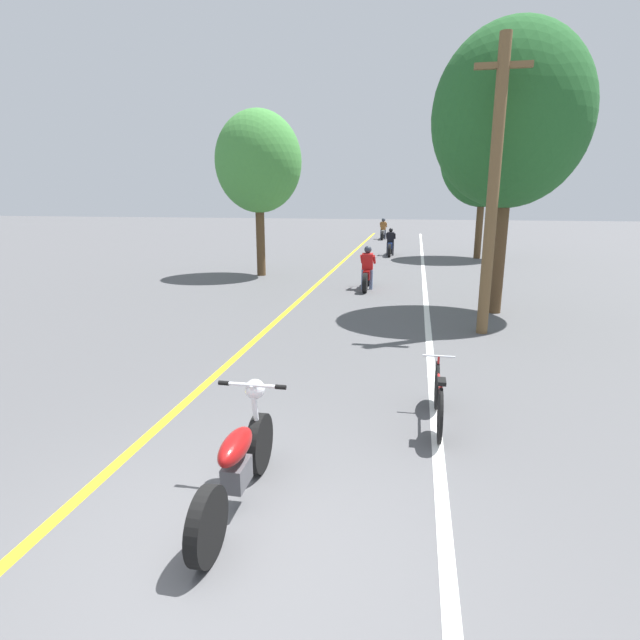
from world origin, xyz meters
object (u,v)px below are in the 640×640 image
Objects in this scene: motorcycle_rider_lead at (367,273)px; utility_pole at (493,188)px; bicycle_parked at (438,398)px; motorcycle_rider_mid at (390,245)px; roadside_tree_right_far at (485,156)px; motorcycle_rider_far at (383,231)px; roadside_tree_right_near at (511,117)px; roadside_tree_left at (258,162)px; motorcycle_foreground at (238,464)px.

utility_pole is at bearing -58.06° from motorcycle_rider_lead.
motorcycle_rider_mid is at bearing 94.82° from bicycle_parked.
motorcycle_rider_far is (-5.11, 9.74, -4.11)m from roadside_tree_right_far.
motorcycle_rider_mid is 19.06m from bicycle_parked.
bicycle_parked is at bearing -103.77° from roadside_tree_right_near.
roadside_tree_left is 14.91m from motorcycle_foreground.
utility_pole reaches higher than roadside_tree_left.
roadside_tree_right_near reaches higher than motorcycle_foreground.
utility_pole is 0.86× the size of roadside_tree_right_far.
utility_pole is at bearing -104.73° from roadside_tree_right_near.
roadside_tree_right_far is 10.84m from motorcycle_rider_lead.
motorcycle_rider_far is (-0.97, 9.34, 0.03)m from motorcycle_rider_mid.
motorcycle_foreground is 11.80m from motorcycle_rider_lead.
motorcycle_foreground is at bearing -88.86° from motorcycle_rider_far.
roadside_tree_left is 2.70× the size of motorcycle_rider_mid.
roadside_tree_right_far is at bearing -62.31° from motorcycle_rider_far.
motorcycle_foreground is at bearing -90.97° from motorcycle_rider_mid.
roadside_tree_right_near is 6.12m from motorcycle_rider_lead.
roadside_tree_right_near reaches higher than utility_pole.
motorcycle_rider_mid is (4.44, 7.33, -3.57)m from roadside_tree_left.
bicycle_parked is (-2.55, -18.59, -4.29)m from roadside_tree_right_far.
motorcycle_rider_far is at bearing 117.69° from roadside_tree_right_far.
motorcycle_rider_lead is 0.90× the size of motorcycle_rider_mid.
roadside_tree_right_near is 9.11m from roadside_tree_left.
motorcycle_rider_lead is at bearing -116.04° from roadside_tree_right_far.
motorcycle_rider_far reaches higher than bicycle_parked.
motorcycle_rider_mid is 1.04× the size of motorcycle_rider_far.
motorcycle_rider_mid is (0.25, 9.41, -0.02)m from motorcycle_rider_lead.
motorcycle_rider_lead is at bearing -87.82° from motorcycle_rider_far.
bicycle_parked is (6.04, -11.66, -3.71)m from roadside_tree_left.
roadside_tree_right_near is (0.55, 2.11, 1.64)m from utility_pole.
motorcycle_rider_mid is at bearing -84.09° from motorcycle_rider_far.
motorcycle_rider_lead is (-4.40, -9.01, -4.13)m from roadside_tree_right_far.
roadside_tree_right_near is 3.31× the size of motorcycle_foreground.
motorcycle_rider_lead is at bearing 121.94° from utility_pole.
roadside_tree_left is 17.39m from motorcycle_rider_far.
bicycle_parked is (2.57, -28.33, -0.17)m from motorcycle_rider_far.
roadside_tree_left reaches higher than motorcycle_rider_mid.
roadside_tree_left is 13.65m from bicycle_parked.
roadside_tree_right_far is at bearing 84.17° from utility_pole.
motorcycle_rider_lead is at bearing 100.95° from bicycle_parked.
roadside_tree_right_near is at bearing 68.16° from motorcycle_foreground.
roadside_tree_right_far is 19.25m from bicycle_parked.
motorcycle_rider_mid is 1.28× the size of bicycle_parked.
roadside_tree_right_near is at bearing -31.67° from roadside_tree_left.
motorcycle_rider_mid is at bearing 58.81° from roadside_tree_left.
motorcycle_foreground is 1.22× the size of bicycle_parked.
bicycle_parked is at bearing -62.62° from roadside_tree_left.
roadside_tree_left reaches higher than motorcycle_foreground.
roadside_tree_right_near is at bearing -74.79° from motorcycle_rider_mid.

